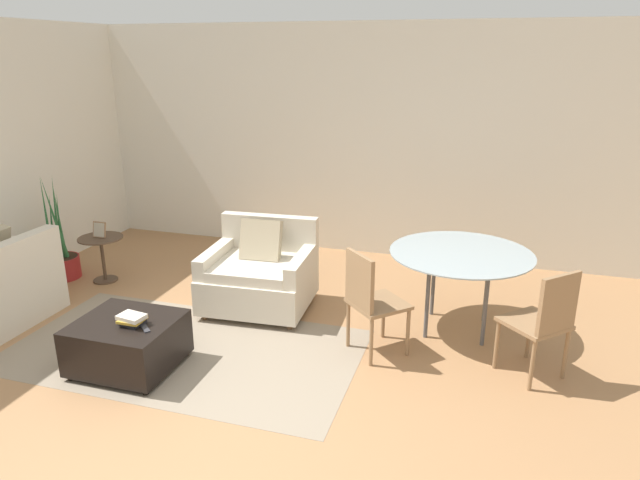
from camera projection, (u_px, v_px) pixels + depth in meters
ground_plane at (202, 433)px, 3.80m from camera, size 20.00×20.00×0.00m
wall_back at (349, 142)px, 6.89m from camera, size 12.00×0.06×2.75m
area_rug at (185, 350)px, 4.85m from camera, size 2.95×1.62×0.01m
armchair at (260, 274)px, 5.59m from camera, size 1.05×0.95×0.88m
ottoman at (128, 342)px, 4.52m from camera, size 0.77×0.69×0.41m
book_stack at (132, 319)px, 4.39m from camera, size 0.22×0.18×0.09m
tv_remote_primary at (145, 328)px, 4.34m from camera, size 0.15×0.14×0.01m
potted_plant at (61, 258)px, 6.34m from camera, size 0.39×0.39×1.18m
side_table at (102, 250)px, 6.21m from camera, size 0.47×0.47×0.51m
picture_frame at (99, 230)px, 6.14m from camera, size 0.16×0.07×0.17m
dining_table at (461, 260)px, 5.02m from camera, size 1.25×1.25×0.74m
dining_chair_near_left at (370, 297)px, 4.64m from camera, size 0.59×0.59×0.90m
dining_chair_near_right at (545, 318)px, 4.27m from camera, size 0.59×0.59×0.90m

